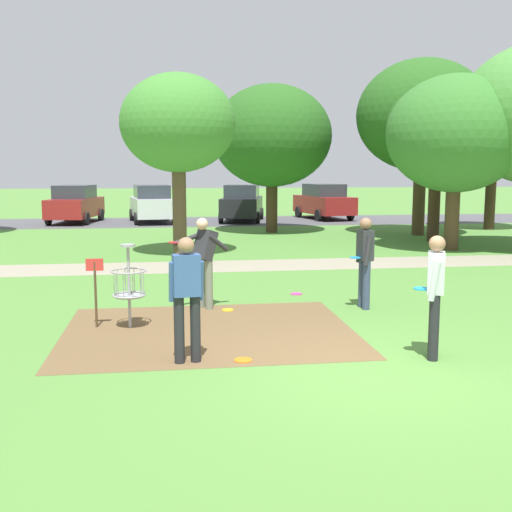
# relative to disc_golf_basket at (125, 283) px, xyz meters

# --- Properties ---
(ground_plane) EXTENTS (160.00, 160.00, 0.00)m
(ground_plane) POSITION_rel_disc_golf_basket_xyz_m (3.30, -2.87, -0.75)
(ground_plane) COLOR #518438
(dirt_tee_pad) EXTENTS (4.65, 3.79, 0.01)m
(dirt_tee_pad) POSITION_rel_disc_golf_basket_xyz_m (1.34, -0.42, -0.75)
(dirt_tee_pad) COLOR brown
(dirt_tee_pad) RESTS_ON ground
(disc_golf_basket) EXTENTS (0.98, 0.58, 1.39)m
(disc_golf_basket) POSITION_rel_disc_golf_basket_xyz_m (0.00, 0.00, 0.00)
(disc_golf_basket) COLOR #9E9EA3
(disc_golf_basket) RESTS_ON ground
(player_foreground_watching) EXTENTS (0.48, 0.42, 1.71)m
(player_foreground_watching) POSITION_rel_disc_golf_basket_xyz_m (0.95, -2.01, 0.21)
(player_foreground_watching) COLOR #232328
(player_foreground_watching) RESTS_ON ground
(player_throwing) EXTENTS (1.13, 0.58, 1.71)m
(player_throwing) POSITION_rel_disc_golf_basket_xyz_m (1.37, 1.23, 0.23)
(player_throwing) COLOR slate
(player_throwing) RESTS_ON ground
(player_waiting_left) EXTENTS (0.41, 0.48, 1.71)m
(player_waiting_left) POSITION_rel_disc_golf_basket_xyz_m (4.34, 0.84, 0.21)
(player_waiting_left) COLOR #384260
(player_waiting_left) RESTS_ON ground
(player_waiting_right) EXTENTS (0.45, 0.49, 1.71)m
(player_waiting_right) POSITION_rel_disc_golf_basket_xyz_m (4.32, -2.29, 0.21)
(player_waiting_right) COLOR #232328
(player_waiting_right) RESTS_ON ground
(frisbee_near_basket) EXTENTS (0.25, 0.25, 0.02)m
(frisbee_near_basket) POSITION_rel_disc_golf_basket_xyz_m (1.70, -2.06, -0.74)
(frisbee_near_basket) COLOR orange
(frisbee_near_basket) RESTS_ON ground
(frisbee_by_tee) EXTENTS (0.24, 0.24, 0.02)m
(frisbee_by_tee) POSITION_rel_disc_golf_basket_xyz_m (3.35, 2.28, -0.74)
(frisbee_by_tee) COLOR #E53D99
(frisbee_by_tee) RESTS_ON ground
(frisbee_mid_grass) EXTENTS (0.22, 0.22, 0.02)m
(frisbee_mid_grass) POSITION_rel_disc_golf_basket_xyz_m (1.78, 0.99, -0.74)
(frisbee_mid_grass) COLOR gold
(frisbee_mid_grass) RESTS_ON ground
(tree_near_left) EXTENTS (4.88, 4.88, 6.03)m
(tree_near_left) POSITION_rel_disc_golf_basket_xyz_m (4.95, 15.04, 3.19)
(tree_near_left) COLOR #422D1E
(tree_near_left) RESTS_ON ground
(tree_near_right) EXTENTS (4.37, 4.37, 5.58)m
(tree_near_right) POSITION_rel_disc_golf_basket_xyz_m (9.79, 8.63, 2.95)
(tree_near_right) COLOR #4C3823
(tree_near_right) RESTS_ON ground
(tree_mid_left) EXTENTS (3.61, 3.61, 5.61)m
(tree_mid_left) POSITION_rel_disc_golf_basket_xyz_m (10.21, 10.97, 3.29)
(tree_mid_left) COLOR #422D1E
(tree_mid_left) RESTS_ON ground
(tree_mid_center) EXTENTS (4.16, 4.16, 6.52)m
(tree_mid_center) POSITION_rel_disc_golf_basket_xyz_m (14.55, 14.94, 3.96)
(tree_mid_center) COLOR #422D1E
(tree_mid_center) RESTS_ON ground
(tree_far_left) EXTENTS (3.44, 3.44, 5.43)m
(tree_far_left) POSITION_rel_disc_golf_basket_xyz_m (1.04, 8.65, 3.18)
(tree_far_left) COLOR brown
(tree_far_left) RESTS_ON ground
(tree_far_center) EXTENTS (5.08, 5.08, 6.84)m
(tree_far_center) POSITION_rel_disc_golf_basket_xyz_m (10.56, 13.17, 3.91)
(tree_far_center) COLOR #4C3823
(tree_far_center) RESTS_ON ground
(parking_lot_strip) EXTENTS (36.00, 6.00, 0.01)m
(parking_lot_strip) POSITION_rel_disc_golf_basket_xyz_m (3.30, 20.80, -0.75)
(parking_lot_strip) COLOR #4C4C51
(parking_lot_strip) RESTS_ON ground
(parked_car_leftmost) EXTENTS (2.44, 4.42, 1.84)m
(parked_car_leftmost) POSITION_rel_disc_golf_basket_xyz_m (-3.81, 20.91, 0.17)
(parked_car_leftmost) COLOR maroon
(parked_car_leftmost) RESTS_ON ground
(parked_car_center_left) EXTENTS (2.41, 4.41, 1.84)m
(parked_car_center_left) POSITION_rel_disc_golf_basket_xyz_m (-0.10, 20.66, 0.17)
(parked_car_center_left) COLOR silver
(parked_car_center_left) RESTS_ON ground
(parked_car_center_right) EXTENTS (2.66, 4.49, 1.84)m
(parked_car_center_right) POSITION_rel_disc_golf_basket_xyz_m (4.37, 20.70, 0.17)
(parked_car_center_right) COLOR black
(parked_car_center_right) RESTS_ON ground
(parked_car_rightmost) EXTENTS (2.56, 4.46, 1.84)m
(parked_car_rightmost) POSITION_rel_disc_golf_basket_xyz_m (8.83, 21.56, 0.17)
(parked_car_rightmost) COLOR maroon
(parked_car_rightmost) RESTS_ON ground
(gravel_path) EXTENTS (40.00, 2.00, 0.00)m
(gravel_path) POSITION_rel_disc_golf_basket_xyz_m (3.30, 6.29, -0.75)
(gravel_path) COLOR gray
(gravel_path) RESTS_ON ground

